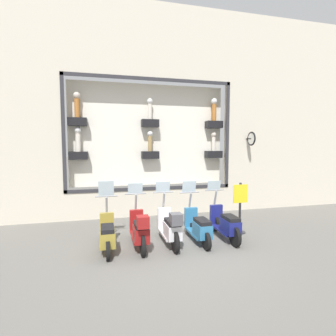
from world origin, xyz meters
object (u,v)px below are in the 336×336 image
object	(u,v)px
scooter_olive_4	(107,234)
scooter_white_2	(170,228)
scooter_red_3	(140,230)
shop_sign_post	(240,206)
scooter_navy_0	(226,224)
scooter_teal_1	(199,227)

from	to	relation	value
scooter_olive_4	scooter_white_2	bearing A→B (deg)	-91.91
scooter_red_3	shop_sign_post	xyz separation A→B (m)	(0.48, -3.09, 0.34)
scooter_navy_0	scooter_teal_1	bearing A→B (deg)	90.36
scooter_olive_4	shop_sign_post	xyz separation A→B (m)	(0.42, -3.89, 0.39)
scooter_navy_0	scooter_teal_1	world-z (taller)	scooter_teal_1
scooter_olive_4	scooter_navy_0	bearing A→B (deg)	-89.94
scooter_red_3	scooter_navy_0	bearing A→B (deg)	-88.57
scooter_white_2	scooter_olive_4	size ratio (longest dim) A/B	1.01
scooter_teal_1	shop_sign_post	xyz separation A→B (m)	(0.42, -1.48, 0.40)
scooter_teal_1	scooter_white_2	world-z (taller)	scooter_white_2
scooter_navy_0	scooter_teal_1	xyz separation A→B (m)	(-0.01, 0.81, -0.02)
scooter_navy_0	shop_sign_post	xyz separation A→B (m)	(0.42, -0.67, 0.37)
scooter_navy_0	shop_sign_post	size ratio (longest dim) A/B	1.19
scooter_white_2	scooter_red_3	bearing A→B (deg)	90.25
scooter_navy_0	scooter_white_2	bearing A→B (deg)	92.02
scooter_red_3	shop_sign_post	world-z (taller)	scooter_red_3
scooter_white_2	scooter_red_3	xyz separation A→B (m)	(-0.00, 0.81, -0.01)
scooter_navy_0	shop_sign_post	bearing A→B (deg)	-58.21
scooter_navy_0	scooter_white_2	xyz separation A→B (m)	(-0.06, 1.61, 0.05)
scooter_teal_1	scooter_olive_4	bearing A→B (deg)	89.95
scooter_teal_1	scooter_navy_0	bearing A→B (deg)	-89.64
scooter_olive_4	scooter_teal_1	bearing A→B (deg)	-90.05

